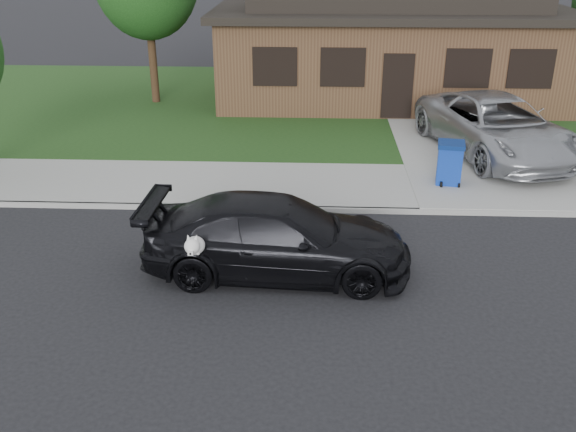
{
  "coord_description": "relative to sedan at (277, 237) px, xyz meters",
  "views": [
    {
      "loc": [
        1.35,
        -9.93,
        5.92
      ],
      "look_at": [
        0.88,
        0.79,
        1.1
      ],
      "focal_mm": 40.0,
      "sensor_mm": 36.0,
      "label": 1
    }
  ],
  "objects": [
    {
      "name": "ground",
      "position": [
        -0.67,
        -0.69,
        -0.72
      ],
      "size": [
        120.0,
        120.0,
        0.0
      ],
      "primitive_type": "plane",
      "color": "black",
      "rests_on": "ground"
    },
    {
      "name": "driveway",
      "position": [
        5.33,
        9.31,
        -0.65
      ],
      "size": [
        4.5,
        13.0,
        0.14
      ],
      "primitive_type": "cube",
      "color": "gray",
      "rests_on": "ground"
    },
    {
      "name": "minivan",
      "position": [
        5.67,
        6.76,
        0.22
      ],
      "size": [
        4.08,
        6.25,
        1.6
      ],
      "primitive_type": "imported",
      "rotation": [
        0.0,
        0.0,
        0.27
      ],
      "color": "#9FA1A6",
      "rests_on": "driveway"
    },
    {
      "name": "sidewalk",
      "position": [
        -0.67,
        4.31,
        -0.66
      ],
      "size": [
        60.0,
        3.0,
        0.12
      ],
      "primitive_type": "cube",
      "color": "gray",
      "rests_on": "ground"
    },
    {
      "name": "sedan",
      "position": [
        0.0,
        0.0,
        0.0
      ],
      "size": [
        5.01,
        2.46,
        1.44
      ],
      "rotation": [
        0.0,
        0.0,
        1.54
      ],
      "color": "black",
      "rests_on": "ground"
    },
    {
      "name": "lawn",
      "position": [
        -0.67,
        12.31,
        -0.65
      ],
      "size": [
        60.0,
        13.0,
        0.13
      ],
      "primitive_type": "cube",
      "color": "#193814",
      "rests_on": "ground"
    },
    {
      "name": "curb",
      "position": [
        -0.67,
        2.81,
        -0.66
      ],
      "size": [
        60.0,
        0.12,
        0.12
      ],
      "primitive_type": "cube",
      "color": "gray",
      "rests_on": "ground"
    },
    {
      "name": "recycling_bin",
      "position": [
        4.0,
        4.46,
        -0.06
      ],
      "size": [
        0.74,
        0.74,
        1.06
      ],
      "rotation": [
        0.0,
        0.0,
        -0.17
      ],
      "color": "#0E309B",
      "rests_on": "sidewalk"
    },
    {
      "name": "house",
      "position": [
        3.33,
        14.31,
        1.42
      ],
      "size": [
        12.6,
        8.6,
        4.65
      ],
      "color": "#422B1C",
      "rests_on": "ground"
    }
  ]
}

